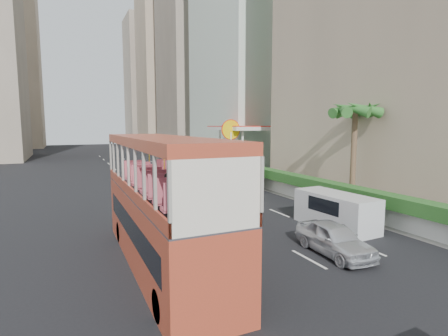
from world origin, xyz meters
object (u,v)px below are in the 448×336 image
double_decker_bus (162,202)px  car_silver_lane_b (333,254)px  panel_van_near (336,211)px  shell_station (246,149)px  car_silver_lane_a (213,223)px  van_asset (189,183)px  palm_tree (353,158)px  minibus_far (236,176)px  minibus_near (215,179)px  panel_van_far (201,167)px

double_decker_bus → car_silver_lane_b: double_decker_bus is taller
panel_van_near → shell_station: size_ratio=0.58×
double_decker_bus → car_silver_lane_a: double_decker_bus is taller
van_asset → palm_tree: 16.20m
panel_van_near → car_silver_lane_a: bearing=144.6°
car_silver_lane_b → palm_tree: (6.85, 5.95, 3.38)m
van_asset → minibus_far: 5.60m
double_decker_bus → palm_tree: palm_tree is taller
shell_station → car_silver_lane_a: bearing=-122.9°
van_asset → minibus_near: minibus_near is taller
minibus_far → panel_van_near: 12.64m
car_silver_lane_b → minibus_far: minibus_far is taller
double_decker_bus → van_asset: 20.07m
minibus_far → panel_van_far: minibus_far is taller
minibus_far → palm_tree: 10.64m
car_silver_lane_b → van_asset: size_ratio=0.89×
double_decker_bus → van_asset: double_decker_bus is taller
car_silver_lane_a → panel_van_near: 6.76m
minibus_near → palm_tree: size_ratio=0.96×
double_decker_bus → car_silver_lane_b: bearing=-15.7°
car_silver_lane_b → shell_station: 26.68m
shell_station → van_asset: bearing=-152.4°
minibus_far → palm_tree: size_ratio=0.84×
van_asset → minibus_near: bearing=-93.2°
car_silver_lane_a → double_decker_bus: bearing=-136.0°
panel_van_far → shell_station: shell_station is taller
car_silver_lane_b → minibus_near: size_ratio=0.66×
minibus_near → panel_van_near: 10.74m
minibus_far → palm_tree: palm_tree is taller
car_silver_lane_b → van_asset: (0.43, 20.44, 0.00)m
car_silver_lane_b → minibus_far: bearing=82.2°
car_silver_lane_a → panel_van_far: 19.59m
double_decker_bus → palm_tree: size_ratio=1.72×
minibus_far → shell_station: size_ratio=0.67×
car_silver_lane_a → van_asset: car_silver_lane_a is taller
car_silver_lane_b → panel_van_near: bearing=50.7°
minibus_near → panel_van_near: (2.68, -10.39, -0.44)m
panel_van_near → palm_tree: palm_tree is taller
car_silver_lane_b → minibus_far: 16.06m
car_silver_lane_b → palm_tree: bearing=44.6°
panel_van_near → panel_van_far: 22.07m
double_decker_bus → panel_van_near: double_decker_bus is taller
car_silver_lane_a → van_asset: 14.19m
car_silver_lane_a → panel_van_near: panel_van_near is taller
van_asset → minibus_near: (-0.26, -6.98, 1.37)m
car_silver_lane_a → car_silver_lane_b: (2.82, -6.62, 0.00)m
car_silver_lane_b → shell_station: size_ratio=0.51×
shell_station → double_decker_bus: bearing=-124.8°
panel_van_near → car_silver_lane_b: bearing=-136.3°
panel_van_near → palm_tree: bearing=32.5°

